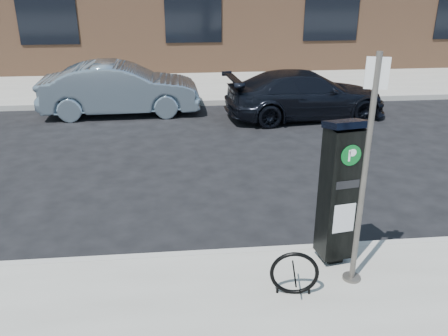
{
  "coord_description": "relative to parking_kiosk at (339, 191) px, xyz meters",
  "views": [
    {
      "loc": [
        -0.66,
        -5.47,
        3.68
      ],
      "look_at": [
        -0.06,
        0.5,
        1.16
      ],
      "focal_mm": 38.0,
      "sensor_mm": 36.0,
      "label": 1
    }
  ],
  "objects": [
    {
      "name": "ground",
      "position": [
        -1.29,
        0.35,
        -1.15
      ],
      "size": [
        120.0,
        120.0,
        0.0
      ],
      "primitive_type": "plane",
      "color": "black",
      "rests_on": "ground"
    },
    {
      "name": "sidewalk_far",
      "position": [
        -1.29,
        14.35,
        -1.07
      ],
      "size": [
        60.0,
        12.0,
        0.15
      ],
      "primitive_type": "cube",
      "color": "gray",
      "rests_on": "ground"
    },
    {
      "name": "curb_near",
      "position": [
        -1.29,
        0.33,
        -1.07
      ],
      "size": [
        60.0,
        0.12,
        0.16
      ],
      "primitive_type": "cube",
      "color": "#9E9B93",
      "rests_on": "ground"
    },
    {
      "name": "curb_far",
      "position": [
        -1.29,
        8.37,
        -1.07
      ],
      "size": [
        60.0,
        0.12,
        0.16
      ],
      "primitive_type": "cube",
      "color": "#9E9B93",
      "rests_on": "ground"
    },
    {
      "name": "parking_kiosk",
      "position": [
        0.0,
        0.0,
        0.0
      ],
      "size": [
        0.5,
        0.46,
        1.94
      ],
      "rotation": [
        0.0,
        0.0,
        0.17
      ],
      "color": "black",
      "rests_on": "sidewalk_near"
    },
    {
      "name": "sign_pole",
      "position": [
        0.11,
        -0.43,
        0.38
      ],
      "size": [
        0.24,
        0.22,
        2.77
      ],
      "rotation": [
        0.0,
        0.0,
        -0.27
      ],
      "color": "#625A56",
      "rests_on": "sidewalk_near"
    },
    {
      "name": "bike_rack",
      "position": [
        -0.68,
        -0.64,
        -0.72
      ],
      "size": [
        0.57,
        0.14,
        0.57
      ],
      "rotation": [
        0.0,
        0.0,
        -0.16
      ],
      "color": "black",
      "rests_on": "sidewalk_near"
    },
    {
      "name": "car_silver",
      "position": [
        -3.48,
        7.75,
        -0.45
      ],
      "size": [
        4.27,
        1.59,
        1.39
      ],
      "primitive_type": "imported",
      "rotation": [
        0.0,
        0.0,
        1.6
      ],
      "color": "#7E92A0",
      "rests_on": "ground"
    },
    {
      "name": "car_dark",
      "position": [
        1.43,
        6.91,
        -0.53
      ],
      "size": [
        4.44,
        2.19,
        1.24
      ],
      "primitive_type": "imported",
      "rotation": [
        0.0,
        0.0,
        1.68
      ],
      "color": "black",
      "rests_on": "ground"
    }
  ]
}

